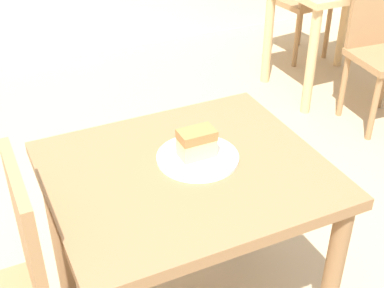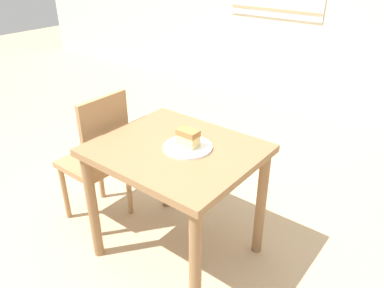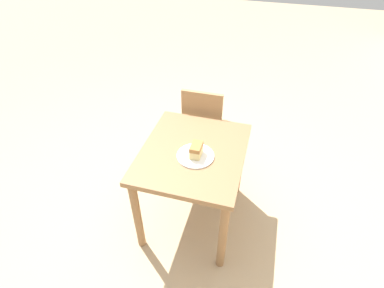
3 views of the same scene
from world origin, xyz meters
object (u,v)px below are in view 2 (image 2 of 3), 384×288
at_px(dining_table_near, 176,168).
at_px(cake_slice, 188,138).
at_px(plate, 188,147).
at_px(chair_near_window, 99,157).

relative_size(dining_table_near, cake_slice, 7.44).
xyz_separation_m(plate, cake_slice, (-0.00, 0.00, 0.05)).
height_order(chair_near_window, cake_slice, chair_near_window).
bearing_deg(cake_slice, chair_near_window, -171.27).
bearing_deg(chair_near_window, cake_slice, 98.73).
height_order(plate, cake_slice, cake_slice).
xyz_separation_m(chair_near_window, cake_slice, (0.65, 0.10, 0.30)).
bearing_deg(chair_near_window, plate, 98.29).
height_order(dining_table_near, plate, plate).
bearing_deg(dining_table_near, plate, 30.53).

